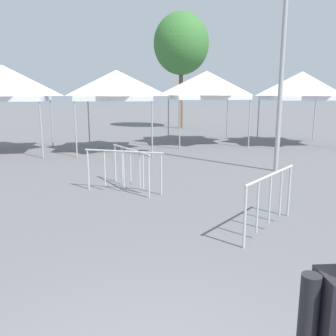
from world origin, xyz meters
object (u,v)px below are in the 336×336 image
Objects in this scene: canopy_tent_far_left at (302,86)px; light_pole_opposite_side at (285,24)px; canopy_tent_behind_center at (207,85)px; canopy_tent_center at (3,83)px; crowd_barrier_mid_lot at (130,161)px; canopy_tent_behind_right at (116,85)px; crowd_barrier_near_person at (123,163)px; crowd_barrier_by_lift at (270,191)px; tree_behind_tents_right at (181,44)px.

light_pole_opposite_side is at bearing -121.88° from canopy_tent_far_left.
canopy_tent_behind_center is at bearing 167.25° from canopy_tent_far_left.
canopy_tent_center is 13.29m from canopy_tent_far_left.
canopy_tent_far_left is 11.27m from crowd_barrier_mid_lot.
light_pole_opposite_side is at bearing -42.77° from canopy_tent_behind_right.
light_pole_opposite_side is 6.49m from crowd_barrier_near_person.
canopy_tent_behind_right reaches higher than crowd_barrier_near_person.
canopy_tent_far_left is at bearing 41.77° from crowd_barrier_mid_lot.
light_pole_opposite_side is at bearing 65.54° from crowd_barrier_by_lift.
light_pole_opposite_side is 1.01× the size of tree_behind_tents_right.
tree_behind_tents_right reaches higher than canopy_tent_far_left.
light_pole_opposite_side is at bearing -26.29° from canopy_tent_center.
crowd_barrier_near_person is at bearing -137.70° from canopy_tent_far_left.
canopy_tent_behind_center reaches higher than canopy_tent_behind_right.
crowd_barrier_by_lift is at bearing -52.61° from canopy_tent_center.
canopy_tent_center is at bearing 127.39° from crowd_barrier_by_lift.
canopy_tent_far_left is 0.44× the size of light_pole_opposite_side.
canopy_tent_behind_right is 0.99× the size of canopy_tent_far_left.
crowd_barrier_near_person is at bearing -87.94° from canopy_tent_behind_right.
canopy_tent_behind_right is at bearing -173.83° from canopy_tent_far_left.
canopy_tent_behind_right is at bearing -155.92° from canopy_tent_behind_center.
crowd_barrier_near_person is (-8.45, -7.69, -2.06)m from canopy_tent_far_left.
canopy_tent_far_left reaches higher than crowd_barrier_by_lift.
crowd_barrier_mid_lot is 4.10m from crowd_barrier_by_lift.
crowd_barrier_mid_lot is at bearing 126.96° from crowd_barrier_by_lift.
canopy_tent_behind_center reaches higher than canopy_tent_far_left.
canopy_tent_behind_center is 0.45× the size of tree_behind_tents_right.
canopy_tent_center is at bearing 125.37° from crowd_barrier_near_person.
light_pole_opposite_side is 5.20× the size of crowd_barrier_by_lift.
canopy_tent_behind_right is 11.20m from tree_behind_tents_right.
canopy_tent_behind_center is 8.50m from tree_behind_tents_right.
crowd_barrier_mid_lot is at bearing -86.25° from canopy_tent_behind_right.
tree_behind_tents_right is at bearing 85.90° from crowd_barrier_by_lift.
canopy_tent_center reaches higher than canopy_tent_behind_right.
canopy_tent_behind_right is 0.43× the size of light_pole_opposite_side.
light_pole_opposite_side reaches higher than tree_behind_tents_right.
canopy_tent_far_left reaches higher than canopy_tent_behind_right.
canopy_tent_behind_center is at bearing 65.06° from crowd_barrier_mid_lot.
crowd_barrier_near_person is at bearing -120.80° from crowd_barrier_mid_lot.
tree_behind_tents_right is at bearing 76.68° from crowd_barrier_mid_lot.
light_pole_opposite_side reaches higher than canopy_tent_behind_center.
canopy_tent_behind_center is (8.89, 1.89, -0.03)m from canopy_tent_center.
canopy_tent_far_left is 12.31m from crowd_barrier_by_lift.
canopy_tent_behind_right is at bearing -0.52° from canopy_tent_center.
tree_behind_tents_right is (-0.85, 14.67, 1.24)m from light_pole_opposite_side.
crowd_barrier_mid_lot is at bearing -160.35° from light_pole_opposite_side.
canopy_tent_center is 8.59m from crowd_barrier_near_person.
canopy_tent_behind_center is 0.45× the size of light_pole_opposite_side.
crowd_barrier_by_lift is at bearing -96.99° from canopy_tent_behind_center.
crowd_barrier_near_person is 1.02× the size of crowd_barrier_mid_lot.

